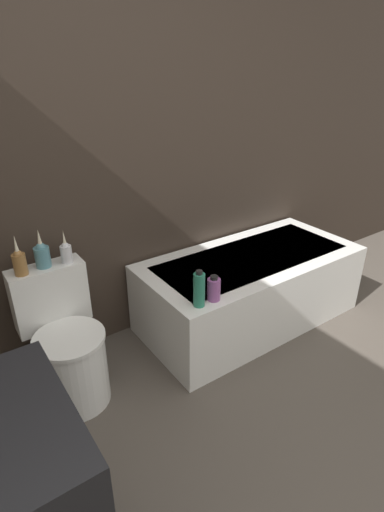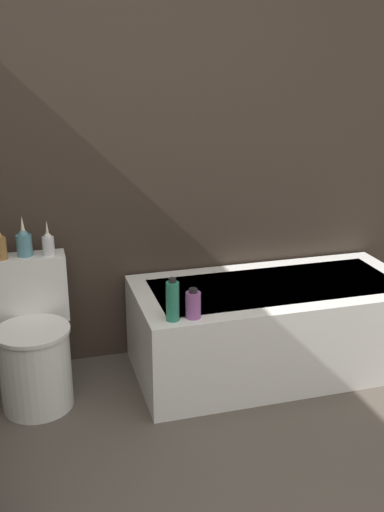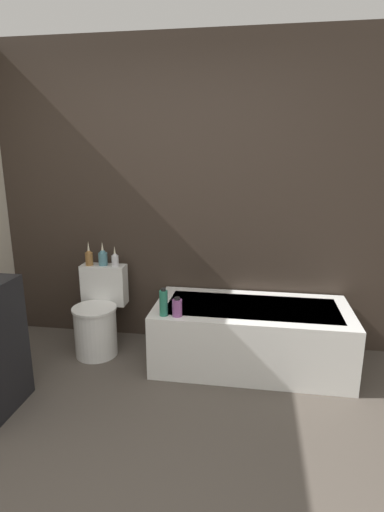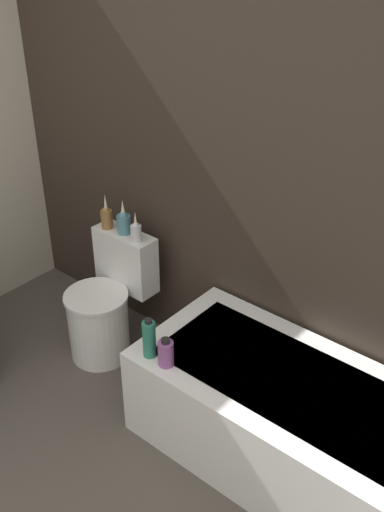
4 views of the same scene
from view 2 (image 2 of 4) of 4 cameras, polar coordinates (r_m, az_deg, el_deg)
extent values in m
cube|color=#332821|center=(3.26, -7.45, 11.65)|extent=(6.40, 0.06, 2.60)
cube|color=white|center=(3.39, 7.75, -6.66)|extent=(1.53, 0.73, 0.50)
cube|color=#B7BCC6|center=(3.30, 7.94, -2.84)|extent=(1.33, 0.53, 0.01)
cylinder|color=white|center=(3.13, -14.66, -10.42)|extent=(0.35, 0.35, 0.41)
cylinder|color=white|center=(3.04, -15.00, -6.91)|extent=(0.37, 0.37, 0.02)
cube|color=white|center=(3.21, -15.31, -2.97)|extent=(0.39, 0.15, 0.35)
cylinder|color=olive|center=(3.12, -17.82, 0.69)|extent=(0.07, 0.07, 0.11)
cylinder|color=teal|center=(3.14, -15.68, 0.98)|extent=(0.08, 0.08, 0.11)
sphere|color=teal|center=(3.13, -15.77, 1.94)|extent=(0.05, 0.05, 0.05)
cone|color=beige|center=(3.11, -15.85, 2.81)|extent=(0.03, 0.03, 0.10)
cylinder|color=silver|center=(3.12, -13.52, 0.93)|extent=(0.06, 0.06, 0.10)
sphere|color=silver|center=(3.11, -13.59, 1.77)|extent=(0.04, 0.04, 0.04)
cone|color=beige|center=(3.10, -13.65, 2.53)|extent=(0.02, 0.02, 0.09)
cylinder|color=#267259|center=(2.81, -1.86, -4.34)|extent=(0.06, 0.06, 0.19)
cylinder|color=black|center=(2.77, -1.89, -2.32)|extent=(0.03, 0.03, 0.02)
cylinder|color=#8C4C8C|center=(2.85, 0.11, -4.69)|extent=(0.07, 0.07, 0.13)
cylinder|color=black|center=(2.82, 0.11, -3.31)|extent=(0.04, 0.04, 0.02)
camera|label=1|loc=(1.13, -41.00, 13.39)|focal=28.00mm
camera|label=3|loc=(1.27, 82.64, 1.01)|focal=28.00mm
camera|label=4|loc=(2.46, 56.22, 27.29)|focal=42.00mm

